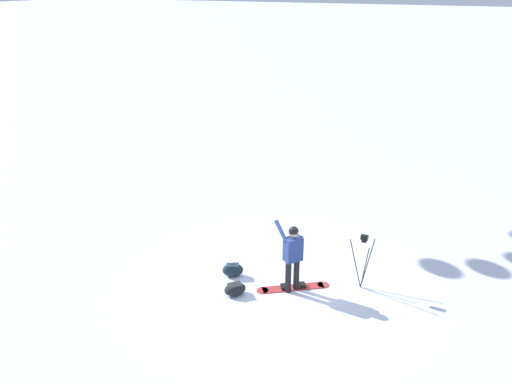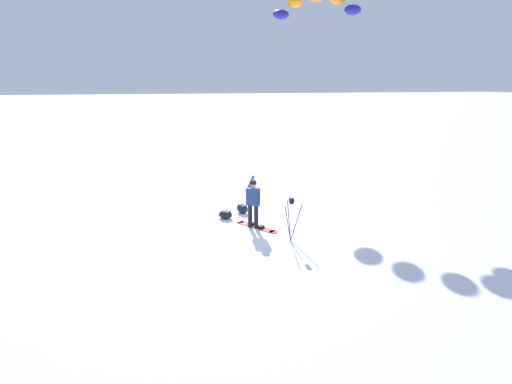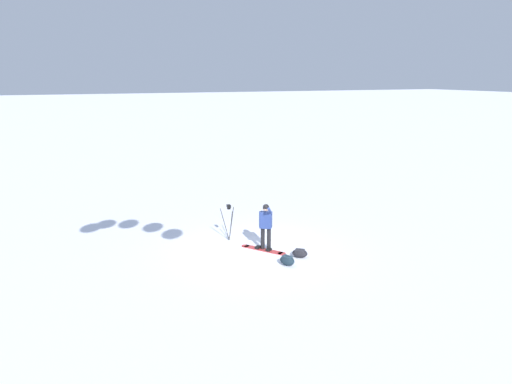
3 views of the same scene
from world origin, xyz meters
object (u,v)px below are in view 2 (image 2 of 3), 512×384
object	(u,v)px
snowboarder	(253,199)
gear_bag_small	(242,209)
snowboard	(256,226)
camera_tripod	(291,211)
gear_bag_large	(226,214)
traction_kite	(316,5)

from	to	relation	value
snowboarder	gear_bag_small	world-z (taller)	snowboarder
snowboard	camera_tripod	world-z (taller)	camera_tripod
camera_tripod	gear_bag_large	bearing A→B (deg)	122.49
snowboarder	gear_bag_large	size ratio (longest dim) A/B	2.69
snowboarder	camera_tripod	xyz separation A→B (m)	(0.84, -1.40, -0.03)
camera_tripod	gear_bag_small	bearing A→B (deg)	106.86
gear_bag_large	gear_bag_small	size ratio (longest dim) A/B	1.04
camera_tripod	snowboarder	bearing A→B (deg)	120.91
snowboard	gear_bag_small	distance (m)	1.55
camera_tripod	gear_bag_small	world-z (taller)	camera_tripod
gear_bag_large	gear_bag_small	world-z (taller)	gear_bag_small
snowboarder	gear_bag_large	distance (m)	1.58
snowboard	camera_tripod	bearing A→B (deg)	-62.20
gear_bag_large	camera_tripod	world-z (taller)	camera_tripod
traction_kite	gear_bag_small	bearing A→B (deg)	-131.46
snowboard	gear_bag_small	size ratio (longest dim) A/B	2.44
snowboarder	camera_tripod	bearing A→B (deg)	-59.09
snowboarder	traction_kite	distance (m)	11.01
snowboarder	camera_tripod	size ratio (longest dim) A/B	1.23
traction_kite	gear_bag_large	size ratio (longest dim) A/B	6.51
snowboard	camera_tripod	distance (m)	1.85
snowboard	gear_bag_large	world-z (taller)	gear_bag_large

